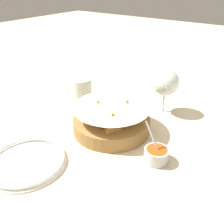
{
  "coord_description": "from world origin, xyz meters",
  "views": [
    {
      "loc": [
        -0.38,
        0.52,
        0.42
      ],
      "look_at": [
        -0.0,
        0.01,
        0.06
      ],
      "focal_mm": 40.0,
      "sensor_mm": 36.0,
      "label": 1
    }
  ],
  "objects": [
    {
      "name": "sauce_cup",
      "position": [
        -0.18,
        0.06,
        0.02
      ],
      "size": [
        0.07,
        0.06,
        0.11
      ],
      "color": "#B7B7BC",
      "rests_on": "ground_plane"
    },
    {
      "name": "food_basket",
      "position": [
        -0.0,
        0.01,
        0.04
      ],
      "size": [
        0.23,
        0.23,
        0.09
      ],
      "color": "olive",
      "rests_on": "ground_plane"
    },
    {
      "name": "wine_glass",
      "position": [
        -0.07,
        -0.19,
        0.1
      ],
      "size": [
        0.09,
        0.09,
        0.15
      ],
      "color": "silver",
      "rests_on": "ground_plane"
    },
    {
      "name": "ground_plane",
      "position": [
        0.0,
        0.0,
        0.0
      ],
      "size": [
        4.0,
        4.0,
        0.0
      ],
      "primitive_type": "plane",
      "color": "beige"
    },
    {
      "name": "beer_mug",
      "position": [
        0.2,
        -0.08,
        0.04
      ],
      "size": [
        0.11,
        0.07,
        0.09
      ],
      "color": "silver",
      "rests_on": "ground_plane"
    },
    {
      "name": "side_plate",
      "position": [
        0.08,
        0.26,
        0.01
      ],
      "size": [
        0.2,
        0.2,
        0.01
      ],
      "color": "white",
      "rests_on": "ground_plane"
    }
  ]
}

